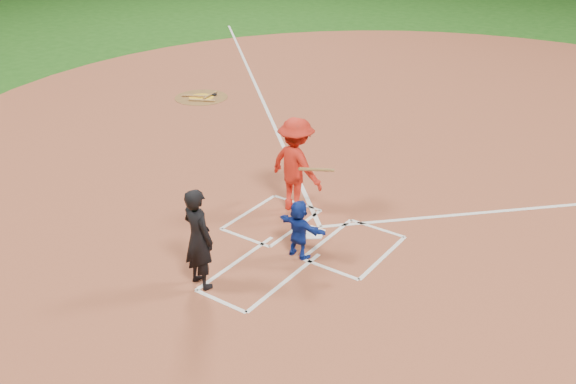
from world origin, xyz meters
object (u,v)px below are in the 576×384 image
Objects in this scene: home_plate at (312,233)px; umpire at (198,238)px; catcher at (299,229)px; on_deck_circle at (201,97)px; batter_at_plate at (296,165)px.

home_plate is 2.82m from umpire.
catcher is 0.62× the size of umpire.
batter_at_plate reaches higher than on_deck_circle.
catcher is at bearing -53.95° from batter_at_plate.
batter_at_plate reaches higher than home_plate.
batter_at_plate is (6.88, -4.66, 1.02)m from on_deck_circle.
on_deck_circle is 0.83× the size of batter_at_plate.
catcher is 1.92m from batter_at_plate.
umpire is (7.11, -7.91, 0.91)m from on_deck_circle.
batter_at_plate is at bearing -74.27° from umpire.
catcher reaches higher than on_deck_circle.
umpire is at bearing 76.89° from home_plate.
catcher is at bearing -37.72° from on_deck_circle.
batter_at_plate is at bearing -48.26° from catcher.
catcher is at bearing 107.16° from home_plate.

